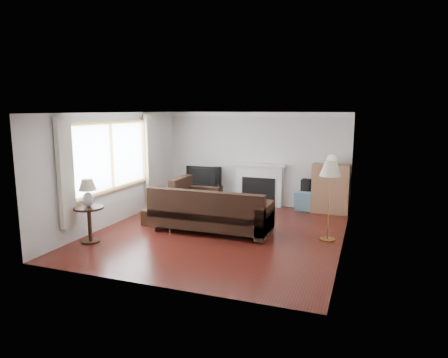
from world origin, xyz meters
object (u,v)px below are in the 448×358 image
(coffee_table, at_px, (233,206))
(floor_lamp, at_px, (329,201))
(side_table, at_px, (90,224))
(bookshelf, at_px, (330,189))
(tv_stand, at_px, (205,194))
(sectional_sofa, at_px, (211,211))

(coffee_table, height_order, floor_lamp, floor_lamp)
(coffee_table, distance_m, side_table, 3.58)
(bookshelf, bearing_deg, coffee_table, -157.46)
(tv_stand, bearing_deg, side_table, -100.99)
(bookshelf, xyz_separation_m, side_table, (-4.17, -3.95, -0.26))
(sectional_sofa, distance_m, side_table, 2.44)
(bookshelf, bearing_deg, tv_stand, -179.88)
(coffee_table, bearing_deg, sectional_sofa, -79.87)
(tv_stand, relative_size, floor_lamp, 0.59)
(sectional_sofa, relative_size, coffee_table, 2.70)
(sectional_sofa, bearing_deg, side_table, -143.57)
(bookshelf, distance_m, side_table, 5.75)
(side_table, bearing_deg, floor_lamp, 21.54)
(tv_stand, height_order, bookshelf, bookshelf)
(bookshelf, height_order, sectional_sofa, bookshelf)
(coffee_table, bearing_deg, bookshelf, 31.28)
(sectional_sofa, relative_size, side_table, 3.86)
(bookshelf, xyz_separation_m, floor_lamp, (0.18, -2.23, 0.18))
(bookshelf, bearing_deg, side_table, -136.58)
(sectional_sofa, height_order, coffee_table, sectional_sofa)
(side_table, bearing_deg, tv_stand, 79.01)
(bookshelf, relative_size, side_table, 1.73)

